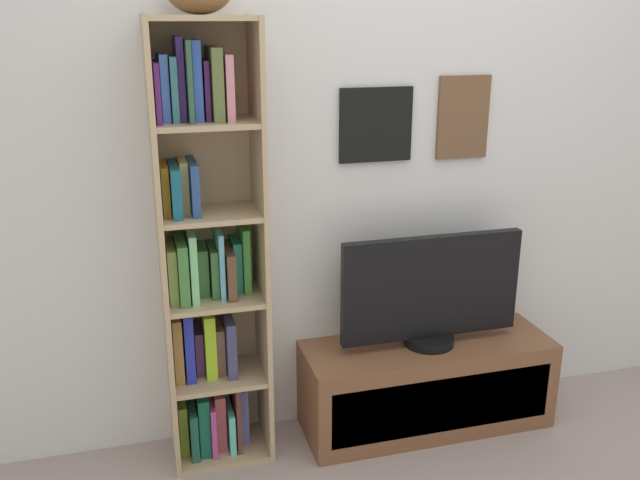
% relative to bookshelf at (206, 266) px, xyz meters
% --- Properties ---
extents(back_wall, '(4.80, 0.08, 2.36)m').
position_rel_bookshelf_xyz_m(back_wall, '(0.72, 0.14, 0.35)').
color(back_wall, silver).
rests_on(back_wall, ground).
extents(bookshelf, '(0.40, 0.29, 1.77)m').
position_rel_bookshelf_xyz_m(bookshelf, '(0.00, 0.00, 0.00)').
color(bookshelf, tan).
rests_on(bookshelf, ground).
extents(tv_stand, '(1.10, 0.38, 0.40)m').
position_rel_bookshelf_xyz_m(tv_stand, '(0.94, -0.08, -0.63)').
color(tv_stand, brown).
rests_on(tv_stand, ground).
extents(television, '(0.80, 0.22, 0.49)m').
position_rel_bookshelf_xyz_m(television, '(0.94, -0.08, -0.18)').
color(television, black).
rests_on(television, tv_stand).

